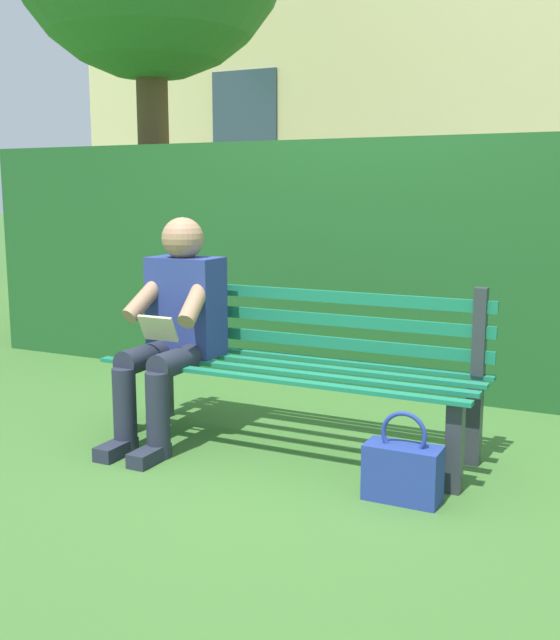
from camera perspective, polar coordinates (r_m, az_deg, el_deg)
name	(u,v)px	position (r m, az deg, el deg)	size (l,w,h in m)	color
ground	(289,448)	(3.92, 0.66, -9.59)	(60.00, 60.00, 0.00)	#3D6B2D
park_bench	(296,361)	(3.88, 1.21, -3.12)	(1.93, 0.54, 0.85)	#2D3338
person_seated	(174,324)	(3.98, -7.96, -0.32)	(0.44, 0.73, 1.16)	navy
hedge_backdrop	(390,260)	(5.16, 8.27, 4.50)	(6.25, 0.74, 1.68)	#1E5123
handbag	(403,470)	(3.31, 9.18, -11.07)	(0.32, 0.15, 0.39)	navy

